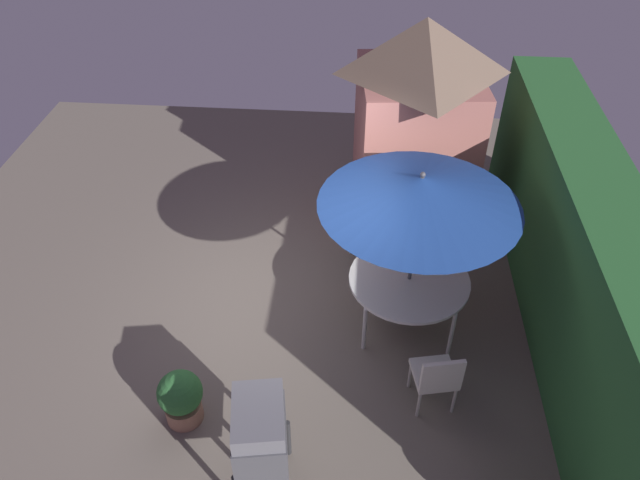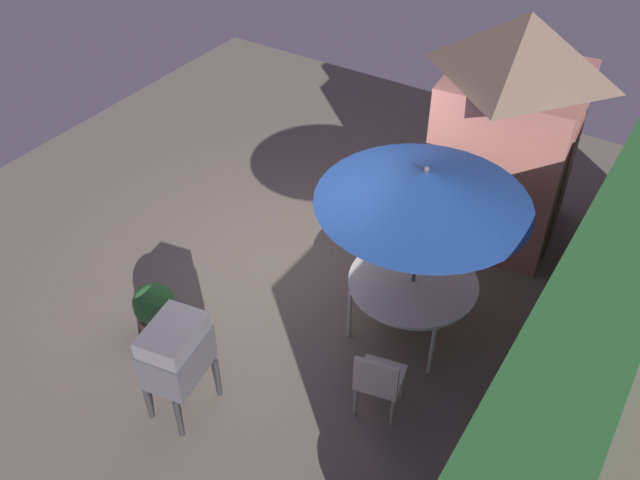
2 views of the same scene
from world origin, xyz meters
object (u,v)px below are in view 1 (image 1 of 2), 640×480
at_px(patio_umbrella, 421,191).
at_px(chair_far_side, 368,228).
at_px(garden_shed, 416,122).
at_px(potted_plant_by_grill, 181,397).
at_px(chair_near_shed, 437,376).
at_px(patio_table, 409,281).
at_px(bbq_grill, 260,432).

bearing_deg(patio_umbrella, chair_far_side, -156.74).
distance_m(garden_shed, potted_plant_by_grill, 4.97).
relative_size(garden_shed, chair_near_shed, 3.44).
bearing_deg(patio_umbrella, patio_table, 82.87).
distance_m(patio_table, chair_far_side, 1.34).
xyz_separation_m(patio_umbrella, potted_plant_by_grill, (1.68, -2.48, -1.67)).
distance_m(patio_umbrella, chair_near_shed, 2.02).
relative_size(bbq_grill, potted_plant_by_grill, 1.73).
distance_m(garden_shed, bbq_grill, 5.04).
relative_size(patio_table, chair_far_side, 1.66).
relative_size(bbq_grill, chair_far_side, 1.33).
xyz_separation_m(patio_umbrella, bbq_grill, (2.33, -1.48, -1.19)).
relative_size(garden_shed, patio_table, 2.08).
relative_size(bbq_grill, chair_near_shed, 1.33).
height_order(patio_table, patio_umbrella, patio_umbrella).
xyz_separation_m(bbq_grill, potted_plant_by_grill, (-0.65, -1.00, -0.48)).
relative_size(garden_shed, patio_umbrella, 1.35).
distance_m(patio_umbrella, bbq_grill, 3.01).
relative_size(garden_shed, chair_far_side, 3.44).
relative_size(patio_umbrella, bbq_grill, 1.91).
bearing_deg(chair_far_side, garden_shed, 151.86).
relative_size(patio_table, patio_umbrella, 0.65).
xyz_separation_m(chair_near_shed, chair_far_side, (-2.53, -0.80, 0.00)).
bearing_deg(chair_near_shed, bbq_grill, -59.56).
height_order(patio_table, chair_far_side, chair_far_side).
relative_size(patio_table, potted_plant_by_grill, 2.15).
xyz_separation_m(bbq_grill, chair_far_side, (-3.56, 0.96, -0.33)).
distance_m(patio_table, patio_umbrella, 1.35).
xyz_separation_m(patio_table, chair_near_shed, (1.30, 0.28, -0.17)).
distance_m(patio_table, bbq_grill, 2.77).
bearing_deg(potted_plant_by_grill, garden_shed, 147.68).
relative_size(garden_shed, potted_plant_by_grill, 4.46).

